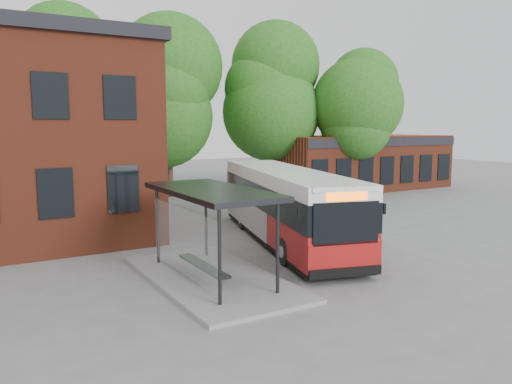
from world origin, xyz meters
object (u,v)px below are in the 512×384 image
bicycle_5 (342,193)px  bicycle_7 (361,188)px  bus_shelter (212,234)px  bicycle_2 (310,194)px  bicycle_1 (306,195)px  bicycle_3 (328,194)px  bicycle_0 (288,195)px  city_bus (285,206)px

bicycle_5 → bicycle_7: (2.38, 0.79, 0.06)m
bus_shelter → bicycle_2: size_ratio=3.83×
bicycle_1 → bicycle_3: (1.84, 0.12, -0.08)m
bus_shelter → bicycle_2: bus_shelter is taller
bicycle_5 → bicycle_7: bicycle_7 is taller
bicycle_0 → bicycle_3: bearing=-125.0°
bicycle_1 → bicycle_5: bearing=-80.3°
bus_shelter → bicycle_7: bus_shelter is taller
bicycle_0 → bicycle_1: (0.45, -1.29, 0.12)m
bicycle_5 → bicycle_7: bearing=-49.4°
bicycle_0 → bicycle_7: bearing=-102.0°
bicycle_2 → bicycle_7: bearing=-107.8°
bicycle_2 → bicycle_7: size_ratio=1.00×
bicycle_2 → bicycle_3: size_ratio=1.15×
city_bus → bus_shelter: bearing=-131.3°
bicycle_1 → city_bus: bearing=146.6°
city_bus → bicycle_5: city_bus is taller
bicycle_5 → bicycle_2: bearing=89.9°
bicycle_2 → bicycle_5: bearing=-130.1°
bus_shelter → bicycle_1: size_ratio=3.79×
city_bus → bicycle_2: size_ratio=6.44×
bicycle_5 → bicycle_0: bearing=92.4°
bicycle_2 → bicycle_1: bearing=114.0°
bicycle_2 → bus_shelter: bearing=115.0°
bus_shelter → bicycle_7: size_ratio=3.83×
bicycle_1 → bicycle_3: size_ratio=1.16×
bicycle_0 → bicycle_3: (2.29, -1.17, 0.04)m
bicycle_1 → bicycle_7: bicycle_1 is taller
bicycle_1 → bicycle_7: bearing=-72.6°
bicycle_3 → bicycle_7: size_ratio=0.87×
bus_shelter → bicycle_1: (11.46, 10.69, -0.90)m
bicycle_0 → bicycle_2: bearing=-114.2°
bicycle_0 → bicycle_7: (5.72, -0.40, 0.11)m
city_bus → bicycle_5: bearing=54.3°
bus_shelter → bicycle_3: bearing=39.1°
city_bus → bicycle_1: 10.07m
city_bus → bicycle_3: city_bus is taller
bicycle_2 → bicycle_5: (1.92, -0.78, 0.01)m
bus_shelter → bicycle_0: size_ratio=4.22×
bicycle_3 → bicycle_5: (1.05, -0.03, 0.02)m
bicycle_7 → city_bus: bearing=130.8°
bicycle_7 → bicycle_0: bearing=91.5°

